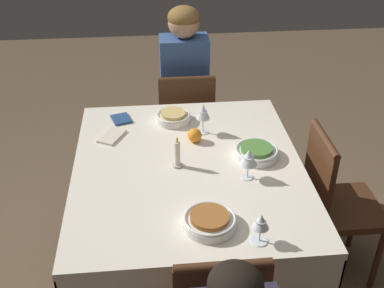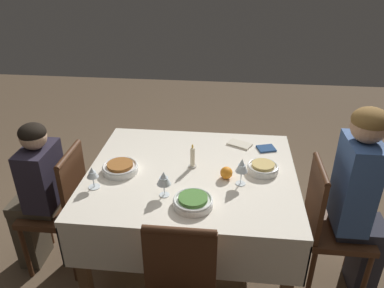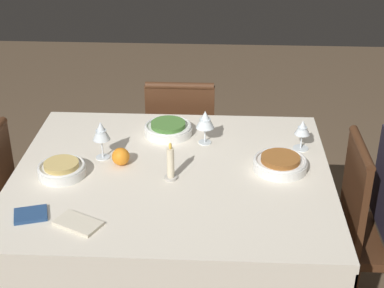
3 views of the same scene
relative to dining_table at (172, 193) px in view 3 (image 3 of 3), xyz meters
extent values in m
cube|color=silver|center=(0.00, 0.00, 0.08)|extent=(1.26, 1.08, 0.04)
cube|color=silver|center=(0.00, -0.54, -0.07)|extent=(1.26, 0.01, 0.27)
cube|color=silver|center=(0.63, 0.00, -0.07)|extent=(0.01, 1.08, 0.27)
cube|color=silver|center=(-0.63, 0.00, -0.07)|extent=(0.01, 1.08, 0.27)
cube|color=brown|center=(0.56, -0.47, -0.31)|extent=(0.06, 0.06, 0.74)
cube|color=brown|center=(-0.56, -0.47, -0.31)|extent=(0.06, 0.06, 0.74)
cylinder|color=#472816|center=(0.75, -0.22, -0.47)|extent=(0.03, 0.03, 0.42)
cube|color=#472816|center=(-0.74, -0.05, -0.01)|extent=(0.03, 0.34, 0.42)
cylinder|color=#472816|center=(-0.74, -0.05, 0.20)|extent=(0.04, 0.34, 0.04)
cylinder|color=#472816|center=(-0.75, -0.21, -0.47)|extent=(0.03, 0.03, 0.42)
cube|color=#472816|center=(0.01, -0.82, -0.24)|extent=(0.37, 0.37, 0.04)
cube|color=#472816|center=(0.01, -0.65, -0.01)|extent=(0.34, 0.03, 0.42)
cylinder|color=#472816|center=(0.01, -0.65, 0.20)|extent=(0.34, 0.04, 0.04)
cylinder|color=#472816|center=(-0.15, -0.98, -0.47)|extent=(0.03, 0.03, 0.42)
cylinder|color=#472816|center=(0.17, -0.98, -0.47)|extent=(0.03, 0.03, 0.42)
cylinder|color=#472816|center=(-0.15, -0.66, -0.47)|extent=(0.03, 0.03, 0.42)
cylinder|color=#472816|center=(0.17, -0.66, -0.47)|extent=(0.03, 0.03, 0.42)
cylinder|color=white|center=(0.43, 0.04, 0.12)|extent=(0.19, 0.19, 0.04)
torus|color=white|center=(0.43, 0.04, 0.14)|extent=(0.18, 0.18, 0.01)
cylinder|color=tan|center=(0.43, 0.04, 0.15)|extent=(0.14, 0.14, 0.02)
cylinder|color=white|center=(0.29, -0.10, 0.10)|extent=(0.06, 0.06, 0.00)
cylinder|color=white|center=(0.29, -0.10, 0.14)|extent=(0.01, 0.01, 0.08)
cone|color=white|center=(0.29, -0.10, 0.22)|extent=(0.07, 0.07, 0.08)
cylinder|color=white|center=(0.29, -0.10, 0.21)|extent=(0.04, 0.04, 0.04)
cylinder|color=white|center=(-0.43, -0.05, 0.12)|extent=(0.22, 0.22, 0.04)
torus|color=white|center=(-0.43, -0.05, 0.14)|extent=(0.21, 0.21, 0.01)
cylinder|color=#995B28|center=(-0.43, -0.05, 0.15)|extent=(0.16, 0.16, 0.02)
cylinder|color=white|center=(-0.53, -0.22, 0.10)|extent=(0.07, 0.07, 0.00)
cylinder|color=white|center=(-0.53, -0.22, 0.14)|extent=(0.01, 0.01, 0.07)
cone|color=white|center=(-0.53, -0.22, 0.20)|extent=(0.07, 0.07, 0.06)
cylinder|color=white|center=(-0.53, -0.22, 0.19)|extent=(0.04, 0.04, 0.03)
cylinder|color=white|center=(0.04, -0.33, 0.12)|extent=(0.21, 0.21, 0.04)
torus|color=white|center=(0.04, -0.33, 0.14)|extent=(0.21, 0.21, 0.01)
cylinder|color=#4C7F38|center=(0.04, -0.33, 0.15)|extent=(0.15, 0.15, 0.02)
cylinder|color=white|center=(-0.12, -0.26, 0.10)|extent=(0.06, 0.06, 0.00)
cylinder|color=white|center=(-0.12, -0.26, 0.14)|extent=(0.01, 0.01, 0.07)
cone|color=white|center=(-0.12, -0.26, 0.21)|extent=(0.08, 0.08, 0.08)
cylinder|color=white|center=(-0.12, -0.26, 0.20)|extent=(0.05, 0.05, 0.03)
cylinder|color=beige|center=(0.00, 0.05, 0.10)|extent=(0.05, 0.05, 0.01)
cylinder|color=beige|center=(0.00, 0.05, 0.17)|extent=(0.03, 0.03, 0.12)
ellipsoid|color=#F9C64C|center=(0.00, 0.05, 0.24)|extent=(0.01, 0.01, 0.03)
sphere|color=orange|center=(0.21, -0.05, 0.14)|extent=(0.07, 0.07, 0.07)
cube|color=navy|center=(0.47, 0.33, 0.11)|extent=(0.14, 0.12, 0.01)
cube|color=beige|center=(0.29, 0.37, 0.11)|extent=(0.18, 0.15, 0.01)
camera|label=1|loc=(-1.86, 0.16, 1.40)|focal=45.00mm
camera|label=2|loc=(0.20, -1.91, 1.32)|focal=35.00mm
camera|label=3|loc=(-0.18, 2.00, 1.28)|focal=55.00mm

